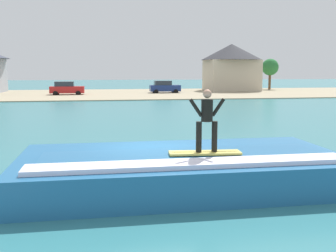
{
  "coord_description": "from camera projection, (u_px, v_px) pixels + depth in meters",
  "views": [
    {
      "loc": [
        -1.52,
        -12.19,
        3.36
      ],
      "look_at": [
        0.74,
        1.26,
        1.43
      ],
      "focal_mm": 42.08,
      "sensor_mm": 36.0,
      "label": 1
    }
  ],
  "objects": [
    {
      "name": "wave_crest",
      "position": [
        182.0,
        169.0,
        11.53
      ],
      "size": [
        9.32,
        4.56,
        1.05
      ],
      "color": "#236498",
      "rests_on": "ground_plane"
    },
    {
      "name": "tree_tall_bare",
      "position": [
        270.0,
        67.0,
        67.35
      ],
      "size": [
        2.84,
        2.84,
        5.33
      ],
      "color": "brown",
      "rests_on": "ground_plane"
    },
    {
      "name": "car_near_shore",
      "position": [
        67.0,
        88.0,
        53.1
      ],
      "size": [
        4.52,
        2.12,
        1.86
      ],
      "color": "red",
      "rests_on": "ground_plane"
    },
    {
      "name": "surfboard",
      "position": [
        205.0,
        153.0,
        10.96
      ],
      "size": [
        2.03,
        0.68,
        0.06
      ],
      "color": "#EAD159",
      "rests_on": "wave_crest"
    },
    {
      "name": "car_far_shore",
      "position": [
        164.0,
        87.0,
        57.41
      ],
      "size": [
        4.42,
        2.19,
        1.86
      ],
      "color": "navy",
      "rests_on": "ground_plane"
    },
    {
      "name": "shoreline_bank",
      "position": [
        113.0,
        94.0,
        55.84
      ],
      "size": [
        120.0,
        24.85,
        0.11
      ],
      "color": "tan",
      "rests_on": "ground_plane"
    },
    {
      "name": "house_gabled_white",
      "position": [
        231.0,
        64.0,
        63.2
      ],
      "size": [
        9.75,
        9.75,
        7.54
      ],
      "color": "beige",
      "rests_on": "ground_plane"
    },
    {
      "name": "surfer",
      "position": [
        207.0,
        117.0,
        10.8
      ],
      "size": [
        1.02,
        0.32,
        1.73
      ],
      "color": "black",
      "rests_on": "surfboard"
    },
    {
      "name": "ground_plane",
      "position": [
        152.0,
        176.0,
        12.63
      ],
      "size": [
        260.0,
        260.0,
        0.0
      ],
      "primitive_type": "plane",
      "color": "teal"
    }
  ]
}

